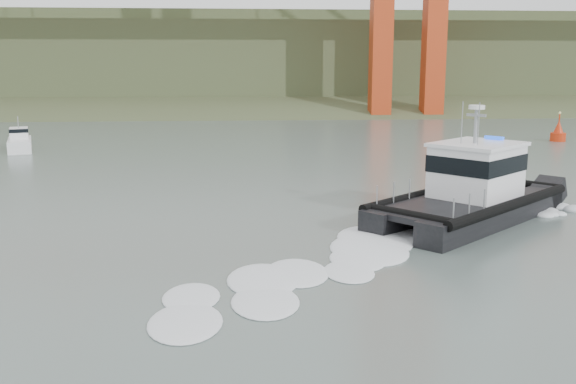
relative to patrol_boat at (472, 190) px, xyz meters
name	(u,v)px	position (x,y,z in m)	size (l,w,h in m)	color
ground	(339,298)	(-8.61, -10.79, -1.54)	(400.00, 400.00, 0.00)	#54635D
headlands	(252,68)	(-8.61, 114.71, 5.51)	(500.00, 105.36, 27.12)	#3C4E2C
patrol_boat	(472,190)	(0.00, 0.00, 0.00)	(12.57, 11.76, 6.14)	black
motorboat	(20,142)	(-32.38, 29.78, -0.71)	(3.64, 6.32, 3.30)	white
nav_buoy	(558,133)	(21.49, 32.86, -0.68)	(1.56, 1.56, 3.26)	red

